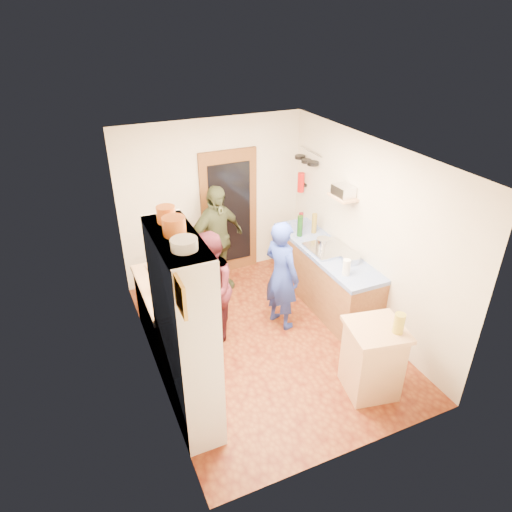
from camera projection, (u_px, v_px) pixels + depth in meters
floor at (266, 339)px, 6.29m from camera, size 3.00×4.00×0.02m
ceiling at (268, 152)px, 5.03m from camera, size 3.00×4.00×0.02m
wall_back at (213, 201)px, 7.27m from camera, size 3.00×0.02×2.60m
wall_front at (363, 355)px, 4.05m from camera, size 3.00×0.02×2.60m
wall_left at (146, 282)px, 5.12m from camera, size 0.02×4.00×2.60m
wall_right at (367, 234)px, 6.20m from camera, size 0.02×4.00×2.60m
door_frame at (229, 213)px, 7.45m from camera, size 0.95×0.06×2.10m
door_glass at (230, 214)px, 7.42m from camera, size 0.70×0.02×1.70m
hutch_body at (185, 332)px, 4.65m from camera, size 0.40×1.20×2.20m
hutch_top_shelf at (176, 238)px, 4.13m from camera, size 0.40×1.14×0.04m
plate_stack at (184, 244)px, 3.87m from camera, size 0.24×0.24×0.10m
orange_pot_a at (174, 226)px, 4.11m from camera, size 0.21×0.21×0.17m
orange_pot_b at (166, 214)px, 4.35m from camera, size 0.18×0.18×0.16m
left_counter_base at (169, 317)px, 6.02m from camera, size 0.60×1.40×0.85m
left_counter_top at (166, 288)px, 5.80m from camera, size 0.64×1.44×0.05m
toaster at (178, 296)px, 5.46m from camera, size 0.25×0.20×0.16m
kettle at (164, 285)px, 5.63m from camera, size 0.22×0.22×0.19m
orange_bowl at (168, 276)px, 5.94m from camera, size 0.23×0.23×0.08m
chopping_board at (158, 266)px, 6.21m from camera, size 0.31×0.23×0.02m
right_counter_base at (324, 277)px, 6.91m from camera, size 0.60×2.20×0.84m
right_counter_top at (326, 251)px, 6.70m from camera, size 0.62×2.22×0.06m
hob at (328, 249)px, 6.64m from camera, size 0.55×0.58×0.04m
pot_on_hob at (323, 243)px, 6.62m from camera, size 0.20×0.20×0.13m
bottle_a at (300, 226)px, 6.98m from camera, size 0.09×0.09×0.34m
bottle_b at (301, 221)px, 7.20m from camera, size 0.09×0.09×0.28m
bottle_c at (314, 223)px, 7.08m from camera, size 0.09×0.09×0.32m
paper_towel at (346, 267)px, 5.99m from camera, size 0.10×0.10×0.22m
mixing_bowl at (351, 259)px, 6.32m from camera, size 0.31×0.31×0.10m
island_base at (372, 361)px, 5.26m from camera, size 0.65×0.65×0.86m
island_top at (377, 329)px, 5.04m from camera, size 0.73×0.73×0.05m
cutting_board at (371, 327)px, 5.07m from camera, size 0.40×0.34×0.02m
oil_jar at (399, 323)px, 4.91m from camera, size 0.14×0.14×0.24m
pan_rail at (311, 152)px, 7.04m from camera, size 0.02×0.65×0.02m
pan_hang_a at (313, 163)px, 6.94m from camera, size 0.18×0.18×0.05m
pan_hang_b at (306, 161)px, 7.11m from camera, size 0.16×0.16×0.05m
pan_hang_c at (300, 157)px, 7.27m from camera, size 0.17×0.17×0.05m
wall_shelf at (343, 197)px, 6.32m from camera, size 0.26×0.42×0.03m
radio at (343, 191)px, 6.27m from camera, size 0.23×0.31×0.15m
ext_bracket at (304, 185)px, 7.47m from camera, size 0.06×0.10×0.04m
fire_extinguisher at (301, 182)px, 7.43m from camera, size 0.11×0.11×0.32m
picture_frame at (180, 297)px, 3.53m from camera, size 0.03×0.25×0.30m
person_hob at (284, 275)px, 6.22m from camera, size 0.54×0.67×1.60m
person_left at (212, 288)px, 5.96m from camera, size 0.78×0.90×1.58m
person_back at (217, 240)px, 7.02m from camera, size 1.10×0.74×1.74m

